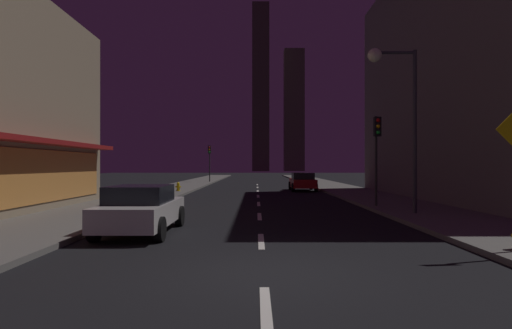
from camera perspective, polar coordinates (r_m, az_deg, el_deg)
The scene contains 13 objects.
ground_plane at distance 39.66m, azimuth -0.03°, elevation -3.14°, with size 78.00×136.00×0.10m, color black.
sidewalk_right at distance 40.29m, azimuth 9.99°, elevation -2.91°, with size 4.00×76.00×0.15m, color #605E59.
sidewalk_left at distance 40.25m, azimuth -10.06°, elevation -2.92°, with size 4.00×76.00×0.15m, color #605E59.
lane_marking_center at distance 23.90m, azimuth 0.10°, elevation -5.02°, with size 0.16×38.60×0.01m.
building_apartment_right at distance 28.27m, azimuth 31.56°, elevation 10.62°, with size 11.00×20.00×14.62m, color slate.
skyscraper_distant_tall at distance 139.09m, azimuth 0.43°, elevation 10.82°, with size 5.74×6.59×56.75m, color #494536.
skyscraper_distant_mid at distance 143.06m, azimuth 5.19°, elevation 7.66°, with size 7.01×5.30×42.71m, color #514D3D.
car_parked_near at distance 12.64m, azimuth -16.22°, elevation -6.08°, with size 1.98×4.24×1.45m.
car_parked_far at distance 32.35m, azimuth 6.41°, elevation -2.43°, with size 1.98×4.24×1.45m.
fire_hydrant_far_left at distance 30.19m, azimuth -11.25°, elevation -3.14°, with size 0.42×0.30×0.65m.
traffic_light_near_right at distance 19.51m, azimuth 16.60°, elevation 3.24°, with size 0.32×0.48×4.20m.
traffic_light_far_left at distance 46.42m, azimuth -6.87°, elevation 1.31°, with size 0.32×0.48×4.20m.
street_lamp_right at distance 17.14m, azimuth 18.85°, elevation 10.01°, with size 1.96×0.56×6.58m.
Camera 1 is at (-0.14, -7.61, 2.06)m, focal length 28.10 mm.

